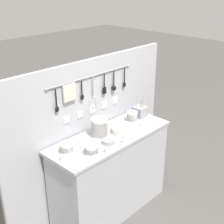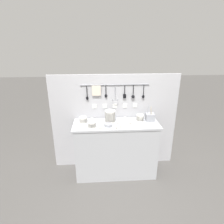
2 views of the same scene
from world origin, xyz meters
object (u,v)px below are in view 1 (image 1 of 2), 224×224
steel_mixing_bowl (108,141)px  cup_front_right (127,124)px  cup_beside_plates (124,141)px  cup_centre (107,150)px  bowl_stack_short_front (91,150)px  cup_edge_near (111,124)px  cup_mid_row (125,138)px  bowl_stack_wide_centre (66,148)px  plate_stack (123,130)px  cup_by_caddy (142,124)px  cup_edge_far (83,146)px  cutlery_caddy (140,111)px  cup_front_left (62,158)px  bowl_stack_nested_right (99,128)px  cup_back_right (72,142)px  bowl_stack_tall_left (132,117)px

steel_mixing_bowl → cup_front_right: size_ratio=2.43×
cup_beside_plates → cup_centre: same height
bowl_stack_short_front → cup_edge_near: (0.54, 0.27, -0.03)m
cup_mid_row → cup_beside_plates: bearing=-148.8°
bowl_stack_wide_centre → plate_stack: 0.66m
plate_stack → cup_by_caddy: 0.27m
cup_edge_far → cup_front_right: bearing=0.7°
cutlery_caddy → cup_front_left: (-1.19, -0.10, -0.04)m
plate_stack → cup_mid_row: bearing=-129.1°
bowl_stack_nested_right → plate_stack: 0.26m
cup_mid_row → cup_front_right: 0.30m
cup_back_right → cup_edge_near: (0.55, 0.00, 0.00)m
steel_mixing_bowl → bowl_stack_wide_centre: bearing=159.0°
bowl_stack_short_front → bowl_stack_wide_centre: bearing=127.3°
bowl_stack_nested_right → cup_mid_row: bowl_stack_nested_right is taller
bowl_stack_short_front → cutlery_caddy: size_ratio=0.46×
bowl_stack_wide_centre → bowl_stack_short_front: bowl_stack_wide_centre is taller
cup_centre → cup_mid_row: bearing=7.1°
cup_front_left → bowl_stack_short_front: bearing=-24.2°
cup_front_right → bowl_stack_tall_left: bearing=16.4°
bowl_stack_wide_centre → cup_front_right: (0.79, -0.04, -0.03)m
cup_back_right → cup_edge_far: 0.14m
bowl_stack_short_front → cup_mid_row: (0.41, -0.04, -0.03)m
cup_back_right → cup_front_right: same height
cup_front_left → cup_back_right: bearing=33.8°
cutlery_caddy → cup_edge_far: (-0.92, -0.07, -0.04)m
cup_back_right → cutlery_caddy: bearing=-3.6°
cutlery_caddy → cup_by_caddy: size_ratio=5.28×
cup_front_left → cup_back_right: size_ratio=1.00×
cup_back_right → cup_by_caddy: (0.78, -0.24, 0.00)m
bowl_stack_short_front → cup_centre: bowl_stack_short_front is taller
cup_centre → bowl_stack_wide_centre: bearing=135.2°
bowl_stack_tall_left → cup_front_left: size_ratio=2.29×
plate_stack → cup_edge_near: size_ratio=4.52×
bowl_stack_nested_right → cup_front_left: bowl_stack_nested_right is taller
cutlery_caddy → cup_beside_plates: (-0.59, -0.29, -0.04)m
bowl_stack_short_front → plate_stack: bowl_stack_short_front is taller
cup_by_caddy → cup_front_right: (-0.13, 0.11, 0.00)m
bowl_stack_short_front → cup_by_caddy: size_ratio=2.42×
steel_mixing_bowl → bowl_stack_nested_right: bearing=77.1°
cup_beside_plates → cup_by_caddy: same height
bowl_stack_wide_centre → bowl_stack_short_front: (0.14, -0.18, -0.00)m
bowl_stack_short_front → cup_by_caddy: bowl_stack_short_front is taller
cup_back_right → cup_beside_plates: bearing=-44.0°
bowl_stack_wide_centre → bowl_stack_nested_right: size_ratio=0.62×
bowl_stack_short_front → cup_front_right: 0.67m
cup_back_right → cup_mid_row: bearing=-36.6°
cup_mid_row → cutlery_caddy: bearing=25.2°
cutlery_caddy → cup_mid_row: cutlery_caddy is taller
plate_stack → cutlery_caddy: bearing=16.7°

